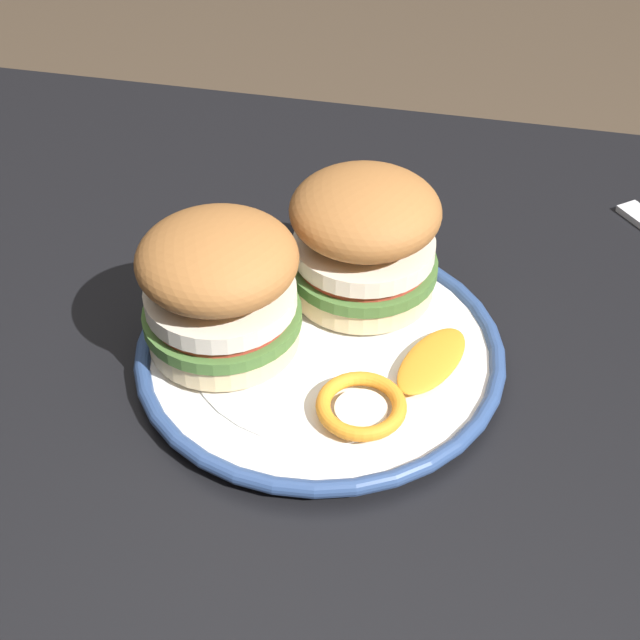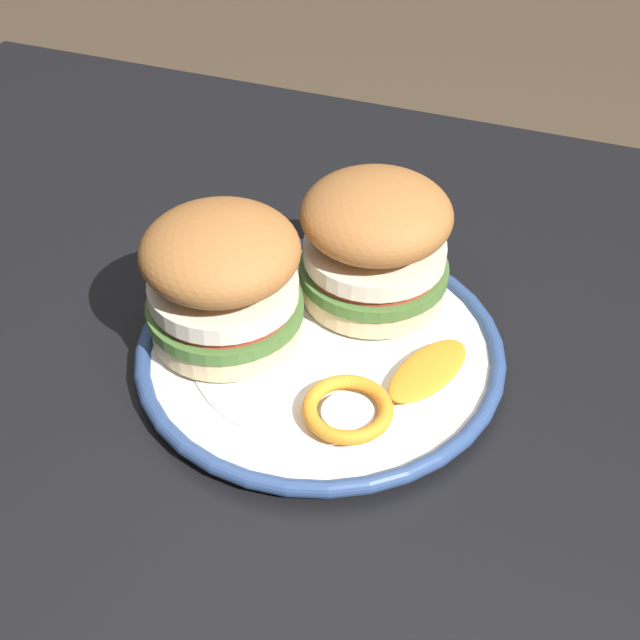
{
  "view_description": "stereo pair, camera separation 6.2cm",
  "coord_description": "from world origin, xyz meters",
  "px_view_note": "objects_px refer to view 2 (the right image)",
  "views": [
    {
      "loc": [
        -0.03,
        0.45,
        1.22
      ],
      "look_at": [
        0.07,
        -0.01,
        0.81
      ],
      "focal_mm": 49.19,
      "sensor_mm": 36.0,
      "label": 1
    },
    {
      "loc": [
        -0.09,
        0.44,
        1.22
      ],
      "look_at": [
        0.07,
        -0.01,
        0.81
      ],
      "focal_mm": 49.19,
      "sensor_mm": 36.0,
      "label": 2
    }
  ],
  "objects_px": {
    "dining_table": "(399,490)",
    "sandwich_half_left": "(220,281)",
    "dinner_plate": "(320,351)",
    "sandwich_half_right": "(375,240)"
  },
  "relations": [
    {
      "from": "sandwich_half_left",
      "to": "sandwich_half_right",
      "type": "height_order",
      "value": "same"
    },
    {
      "from": "dinner_plate",
      "to": "sandwich_half_left",
      "type": "height_order",
      "value": "sandwich_half_left"
    },
    {
      "from": "sandwich_half_left",
      "to": "sandwich_half_right",
      "type": "bearing_deg",
      "value": -135.93
    },
    {
      "from": "dining_table",
      "to": "sandwich_half_left",
      "type": "relative_size",
      "value": 8.05
    },
    {
      "from": "sandwich_half_right",
      "to": "dining_table",
      "type": "bearing_deg",
      "value": 123.4
    },
    {
      "from": "sandwich_half_left",
      "to": "sandwich_half_right",
      "type": "relative_size",
      "value": 1.0
    },
    {
      "from": "dining_table",
      "to": "dinner_plate",
      "type": "height_order",
      "value": "dinner_plate"
    },
    {
      "from": "dining_table",
      "to": "sandwich_half_left",
      "type": "height_order",
      "value": "sandwich_half_left"
    },
    {
      "from": "sandwich_half_left",
      "to": "sandwich_half_right",
      "type": "distance_m",
      "value": 0.12
    },
    {
      "from": "dining_table",
      "to": "dinner_plate",
      "type": "distance_m",
      "value": 0.14
    }
  ]
}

